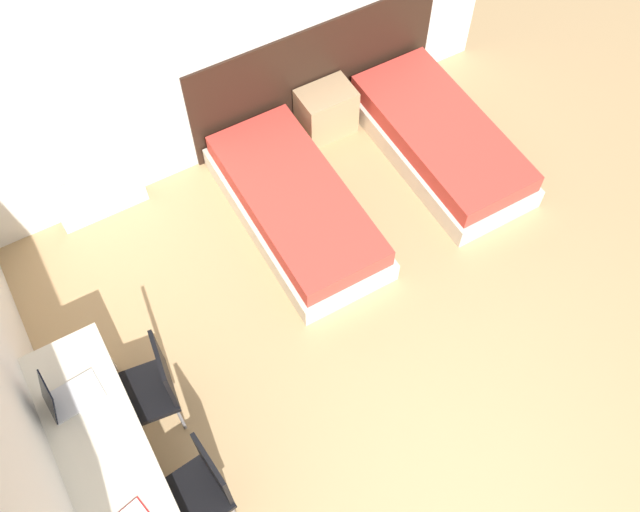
# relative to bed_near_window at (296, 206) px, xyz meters

# --- Properties ---
(wall_back) EXTENTS (5.55, 0.05, 2.70)m
(wall_back) POSITION_rel_bed_near_window_xyz_m (-0.18, 1.05, 1.15)
(wall_back) COLOR silver
(wall_back) RESTS_ON ground_plane
(headboard_panel) EXTENTS (2.53, 0.03, 1.10)m
(headboard_panel) POSITION_rel_bed_near_window_xyz_m (0.77, 1.01, 0.35)
(headboard_panel) COLOR black
(headboard_panel) RESTS_ON ground_plane
(bed_near_window) EXTENTS (0.90, 1.95, 0.41)m
(bed_near_window) POSITION_rel_bed_near_window_xyz_m (0.00, 0.00, 0.00)
(bed_near_window) COLOR beige
(bed_near_window) RESTS_ON ground_plane
(bed_near_door) EXTENTS (0.90, 1.95, 0.41)m
(bed_near_door) POSITION_rel_bed_near_window_xyz_m (1.53, 0.00, 0.00)
(bed_near_door) COLOR beige
(bed_near_door) RESTS_ON ground_plane
(nightstand) EXTENTS (0.52, 0.36, 0.50)m
(nightstand) POSITION_rel_bed_near_window_xyz_m (0.77, 0.80, 0.05)
(nightstand) COLOR tan
(nightstand) RESTS_ON ground_plane
(radiator) EXTENTS (0.78, 0.12, 0.48)m
(radiator) POSITION_rel_bed_near_window_xyz_m (-1.45, 0.93, 0.04)
(radiator) COLOR silver
(radiator) RESTS_ON ground_plane
(desk) EXTENTS (0.56, 1.89, 0.74)m
(desk) POSITION_rel_bed_near_window_xyz_m (-2.18, -1.48, 0.38)
(desk) COLOR beige
(desk) RESTS_ON ground_plane
(chair_near_laptop) EXTENTS (0.49, 0.49, 0.95)m
(chair_near_laptop) POSITION_rel_bed_near_window_xyz_m (-1.74, -1.07, 0.32)
(chair_near_laptop) COLOR black
(chair_near_laptop) RESTS_ON ground_plane
(chair_near_notebook) EXTENTS (0.47, 0.47, 0.95)m
(chair_near_notebook) POSITION_rel_bed_near_window_xyz_m (-1.74, -1.89, 0.32)
(chair_near_notebook) COLOR black
(chair_near_notebook) RESTS_ON ground_plane
(laptop) EXTENTS (0.37, 0.27, 0.36)m
(laptop) POSITION_rel_bed_near_window_xyz_m (-2.25, -1.00, 0.62)
(laptop) COLOR silver
(laptop) RESTS_ON desk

